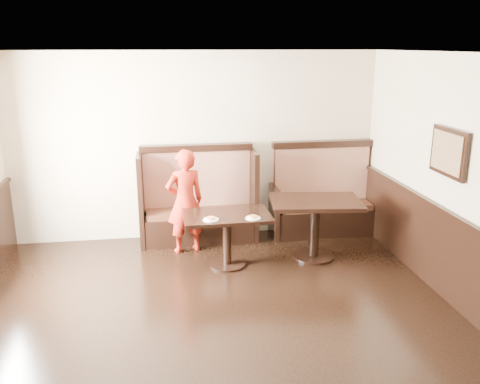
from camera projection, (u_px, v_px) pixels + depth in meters
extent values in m
plane|color=black|center=(227.00, 368.00, 4.69)|extent=(7.00, 7.00, 0.00)
plane|color=beige|center=(196.00, 147.00, 7.61)|extent=(5.50, 0.00, 5.50)
plane|color=white|center=(224.00, 55.00, 3.90)|extent=(7.00, 7.00, 0.00)
cube|color=black|center=(449.00, 152.00, 5.75)|extent=(0.04, 0.70, 0.55)
cube|color=olive|center=(447.00, 152.00, 5.75)|extent=(0.01, 0.60, 0.45)
cube|color=black|center=(199.00, 228.00, 7.68)|extent=(1.60, 0.50, 0.42)
cube|color=#3D2113|center=(199.00, 212.00, 7.61)|extent=(1.54, 0.46, 0.09)
cube|color=#4F130F|center=(197.00, 180.00, 7.69)|extent=(1.60, 0.12, 0.92)
cube|color=black|center=(196.00, 148.00, 7.55)|extent=(1.68, 0.16, 0.10)
cube|color=black|center=(141.00, 199.00, 7.52)|extent=(0.07, 0.72, 1.36)
cube|color=black|center=(253.00, 194.00, 7.77)|extent=(0.07, 0.72, 1.36)
cube|color=black|center=(323.00, 221.00, 7.97)|extent=(1.50, 0.50, 0.42)
cube|color=#3D2113|center=(324.00, 206.00, 7.90)|extent=(1.44, 0.46, 0.09)
cube|color=#4F130F|center=(321.00, 175.00, 7.98)|extent=(1.50, 0.12, 0.92)
cube|color=black|center=(322.00, 144.00, 7.84)|extent=(1.58, 0.16, 0.10)
cube|color=black|center=(273.00, 210.00, 7.90)|extent=(0.07, 0.72, 0.80)
cube|color=black|center=(369.00, 205.00, 8.13)|extent=(0.07, 0.72, 0.80)
cube|color=black|center=(227.00, 216.00, 6.68)|extent=(1.15, 0.73, 0.05)
cylinder|color=black|center=(227.00, 242.00, 6.78)|extent=(0.11, 0.11, 0.67)
cylinder|color=black|center=(227.00, 264.00, 6.87)|extent=(0.49, 0.49, 0.03)
cube|color=black|center=(316.00, 202.00, 6.91)|extent=(1.30, 0.93, 0.05)
cylinder|color=black|center=(314.00, 231.00, 7.02)|extent=(0.13, 0.13, 0.77)
cylinder|color=black|center=(313.00, 256.00, 7.13)|extent=(0.57, 0.57, 0.03)
imported|color=#A82112|center=(185.00, 201.00, 7.15)|extent=(0.62, 0.49, 1.50)
cylinder|color=white|center=(211.00, 219.00, 6.46)|extent=(0.20, 0.20, 0.01)
cylinder|color=tan|center=(211.00, 218.00, 6.46)|extent=(0.13, 0.13, 0.02)
cylinder|color=#EABA54|center=(211.00, 217.00, 6.45)|extent=(0.11, 0.11, 0.01)
cylinder|color=white|center=(253.00, 218.00, 6.52)|extent=(0.20, 0.20, 0.01)
cylinder|color=tan|center=(253.00, 217.00, 6.52)|extent=(0.12, 0.12, 0.02)
cylinder|color=#EABA54|center=(253.00, 216.00, 6.51)|extent=(0.10, 0.10, 0.01)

